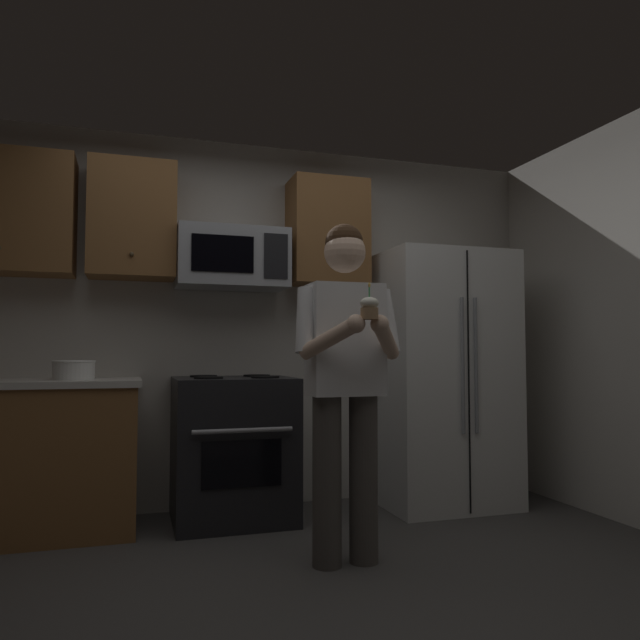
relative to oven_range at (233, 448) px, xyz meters
name	(u,v)px	position (x,y,z in m)	size (l,w,h in m)	color
ground_plane	(316,600)	(0.15, -1.36, -0.46)	(6.00, 6.00, 0.00)	#474442
wall_back	(246,323)	(0.15, 0.39, 0.84)	(4.40, 0.10, 2.60)	beige
oven_range	(233,448)	(0.00, 0.00, 0.00)	(0.76, 0.70, 0.93)	black
microwave	(232,259)	(0.00, 0.12, 1.26)	(0.74, 0.41, 0.40)	#9EA0A5
refrigerator	(442,378)	(1.50, -0.04, 0.44)	(0.90, 0.75, 1.80)	white
cabinet_row_upper	(144,221)	(-0.57, 0.17, 1.49)	(2.78, 0.36, 0.76)	brown
counter_left	(12,458)	(-1.30, 0.02, 0.00)	(1.44, 0.66, 0.92)	brown
bowl_large_white	(74,369)	(-0.97, -0.01, 0.52)	(0.25, 0.25, 0.12)	white
person	(346,369)	(0.42, -0.98, 0.53)	(0.60, 0.48, 1.76)	#4C4742
cupcake	(369,308)	(0.42, -1.31, 0.83)	(0.09, 0.09, 0.17)	#A87F56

